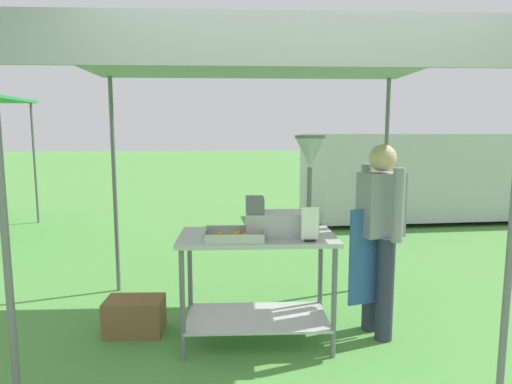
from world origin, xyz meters
TOP-DOWN VIEW (x-y plane):
  - ground_plane at (0.00, 6.00)m, footprint 70.00×70.00m
  - stall_canopy at (-0.24, 1.16)m, footprint 3.10×2.41m
  - donut_cart at (-0.24, 1.07)m, footprint 1.23×0.64m
  - donut_tray at (-0.42, 0.93)m, footprint 0.46×0.34m
  - donut_fryer at (0.00, 1.07)m, footprint 0.62×0.28m
  - menu_sign at (0.14, 0.83)m, footprint 0.13×0.05m
  - vendor at (0.78, 1.16)m, footprint 0.47×0.53m
  - supply_crate at (-1.28, 1.28)m, footprint 0.49×0.32m
  - van_silver at (3.71, 6.26)m, footprint 5.53×2.42m

SIDE VIEW (x-z plane):
  - ground_plane at x=0.00m, z-range 0.00..0.00m
  - supply_crate at x=-1.28m, z-range 0.00..0.30m
  - donut_cart at x=-0.24m, z-range 0.19..1.09m
  - van_silver at x=3.71m, z-range 0.03..1.72m
  - vendor at x=0.78m, z-range 0.10..1.71m
  - donut_tray at x=-0.42m, z-range 0.88..0.96m
  - menu_sign at x=0.14m, z-range 0.88..1.14m
  - donut_fryer at x=0.00m, z-range 0.77..1.56m
  - stall_canopy at x=-0.24m, z-range 1.08..3.40m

